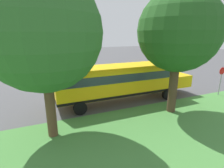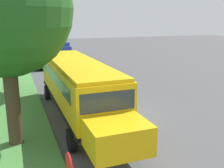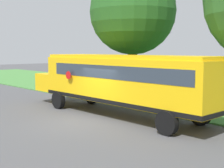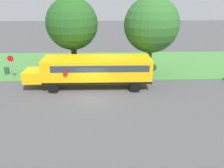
{
  "view_description": "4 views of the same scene",
  "coord_description": "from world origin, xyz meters",
  "px_view_note": "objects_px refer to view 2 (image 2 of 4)",
  "views": [
    {
      "loc": [
        -15.09,
        6.6,
        5.65
      ],
      "look_at": [
        -2.29,
        1.16,
        1.66
      ],
      "focal_mm": 28.0,
      "sensor_mm": 36.0,
      "label": 1
    },
    {
      "loc": [
        -5.51,
        -13.75,
        5.46
      ],
      "look_at": [
        -0.06,
        0.56,
        1.63
      ],
      "focal_mm": 42.0,
      "sensor_mm": 36.0,
      "label": 2
    },
    {
      "loc": [
        8.93,
        11.68,
        3.41
      ],
      "look_at": [
        -1.1,
        0.82,
        1.8
      ],
      "focal_mm": 50.0,
      "sensor_mm": 36.0,
      "label": 3
    },
    {
      "loc": [
        18.17,
        1.39,
        8.88
      ],
      "look_at": [
        0.07,
        1.88,
        1.3
      ],
      "focal_mm": 35.0,
      "sensor_mm": 36.0,
      "label": 4
    }
  ],
  "objects_px": {
    "oak_tree_beside_bus": "(0,9)",
    "oak_tree_roadside_mid": "(5,16)",
    "car_green_nearest": "(39,60)",
    "car_tan_middle": "(34,53)",
    "car_blue_furthest": "(64,46)",
    "school_bus": "(78,84)"
  },
  "relations": [
    {
      "from": "car_green_nearest",
      "to": "car_tan_middle",
      "type": "relative_size",
      "value": 1.0
    },
    {
      "from": "car_green_nearest",
      "to": "car_tan_middle",
      "type": "distance_m",
      "value": 6.85
    },
    {
      "from": "car_tan_middle",
      "to": "car_blue_furthest",
      "type": "distance_m",
      "value": 9.7
    },
    {
      "from": "school_bus",
      "to": "car_tan_middle",
      "type": "bearing_deg",
      "value": 91.36
    },
    {
      "from": "oak_tree_beside_bus",
      "to": "car_tan_middle",
      "type": "bearing_deg",
      "value": 83.31
    },
    {
      "from": "car_green_nearest",
      "to": "oak_tree_roadside_mid",
      "type": "distance_m",
      "value": 11.88
    },
    {
      "from": "car_green_nearest",
      "to": "school_bus",
      "type": "bearing_deg",
      "value": -88.08
    },
    {
      "from": "school_bus",
      "to": "oak_tree_roadside_mid",
      "type": "height_order",
      "value": "oak_tree_roadside_mid"
    },
    {
      "from": "car_blue_furthest",
      "to": "oak_tree_beside_bus",
      "type": "bearing_deg",
      "value": -104.37
    },
    {
      "from": "car_blue_furthest",
      "to": "oak_tree_roadside_mid",
      "type": "distance_m",
      "value": 27.07
    },
    {
      "from": "car_green_nearest",
      "to": "car_tan_middle",
      "type": "bearing_deg",
      "value": 90.0
    },
    {
      "from": "oak_tree_beside_bus",
      "to": "oak_tree_roadside_mid",
      "type": "xyz_separation_m",
      "value": [
        0.05,
        8.42,
        -0.17
      ]
    },
    {
      "from": "car_blue_furthest",
      "to": "oak_tree_roadside_mid",
      "type": "relative_size",
      "value": 0.51
    },
    {
      "from": "oak_tree_beside_bus",
      "to": "car_green_nearest",
      "type": "bearing_deg",
      "value": 80.92
    },
    {
      "from": "car_green_nearest",
      "to": "oak_tree_roadside_mid",
      "type": "bearing_deg",
      "value": -105.82
    },
    {
      "from": "car_tan_middle",
      "to": "car_blue_furthest",
      "type": "relative_size",
      "value": 1.0
    },
    {
      "from": "oak_tree_roadside_mid",
      "to": "oak_tree_beside_bus",
      "type": "bearing_deg",
      "value": -90.35
    },
    {
      "from": "oak_tree_beside_bus",
      "to": "oak_tree_roadside_mid",
      "type": "distance_m",
      "value": 8.42
    },
    {
      "from": "car_green_nearest",
      "to": "oak_tree_beside_bus",
      "type": "distance_m",
      "value": 19.75
    },
    {
      "from": "car_tan_middle",
      "to": "oak_tree_beside_bus",
      "type": "bearing_deg",
      "value": -96.69
    },
    {
      "from": "oak_tree_roadside_mid",
      "to": "car_blue_furthest",
      "type": "bearing_deg",
      "value": 71.25
    },
    {
      "from": "oak_tree_beside_bus",
      "to": "oak_tree_roadside_mid",
      "type": "height_order",
      "value": "oak_tree_roadside_mid"
    }
  ]
}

